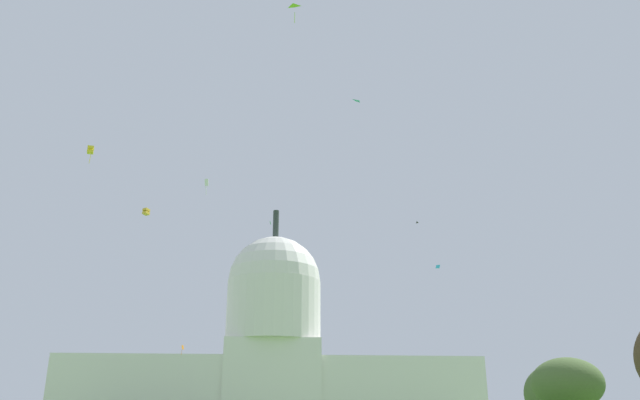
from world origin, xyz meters
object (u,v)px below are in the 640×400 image
at_px(tree_east_near, 567,384).
at_px(kite_orange_mid, 183,348).
at_px(kite_turquoise_high, 360,103).
at_px(kite_yellow_high, 91,150).
at_px(kite_gold_high, 146,212).
at_px(capitol_building, 272,358).
at_px(kite_black_high, 419,224).
at_px(kite_green_high, 270,223).
at_px(tree_east_mid, 556,394).
at_px(kite_lime_high, 293,7).
at_px(kite_white_mid, 207,184).

bearing_deg(tree_east_near, kite_orange_mid, 126.65).
distance_m(tree_east_near, kite_turquoise_high, 56.38).
distance_m(kite_yellow_high, kite_gold_high, 31.77).
bearing_deg(tree_east_near, capitol_building, 107.86).
xyz_separation_m(tree_east_near, kite_gold_high, (-60.96, 46.23, 35.66)).
height_order(tree_east_near, kite_black_high, kite_black_high).
height_order(kite_green_high, kite_orange_mid, kite_green_high).
bearing_deg(kite_yellow_high, tree_east_mid, 83.01).
height_order(tree_east_mid, kite_green_high, kite_green_high).
bearing_deg(kite_yellow_high, kite_black_high, 103.71).
height_order(kite_orange_mid, kite_turquoise_high, kite_turquoise_high).
xyz_separation_m(tree_east_mid, kite_lime_high, (-42.52, -34.21, 43.45)).
height_order(kite_gold_high, kite_lime_high, kite_lime_high).
distance_m(kite_black_high, kite_orange_mid, 62.29).
xyz_separation_m(kite_yellow_high, kite_green_high, (27.20, 55.94, 6.88)).
relative_size(tree_east_mid, tree_east_near, 1.13).
bearing_deg(kite_gold_high, kite_black_high, -146.87).
xyz_separation_m(kite_yellow_high, kite_black_high, (57.54, 29.81, -0.98)).
height_order(tree_east_near, kite_green_high, kite_green_high).
bearing_deg(kite_black_high, capitol_building, 32.29).
height_order(tree_east_mid, kite_orange_mid, kite_orange_mid).
relative_size(kite_gold_high, kite_green_high, 1.80).
relative_size(kite_black_high, kite_orange_mid, 0.56).
height_order(capitol_building, kite_turquoise_high, capitol_building).
height_order(tree_east_mid, kite_turquoise_high, kite_turquoise_high).
distance_m(kite_white_mid, kite_orange_mid, 72.46).
relative_size(kite_yellow_high, kite_orange_mid, 1.26).
distance_m(tree_east_near, kite_orange_mid, 94.06).
bearing_deg(tree_east_mid, kite_turquoise_high, -175.56).
bearing_deg(tree_east_mid, capitol_building, 117.26).
xyz_separation_m(kite_white_mid, kite_turquoise_high, (23.46, 16.14, 22.11)).
xyz_separation_m(tree_east_near, kite_green_high, (-36.20, 70.51, 41.67)).
xyz_separation_m(kite_gold_high, kite_black_high, (55.09, -1.85, -1.85)).
height_order(tree_east_mid, kite_yellow_high, kite_yellow_high).
bearing_deg(kite_green_high, kite_gold_high, -5.77).
bearing_deg(kite_gold_high, capitol_building, -77.94).
relative_size(capitol_building, kite_gold_high, 75.03).
relative_size(capitol_building, kite_white_mid, 52.20).
bearing_deg(kite_green_high, kite_orange_mid, -62.73).
distance_m(tree_east_mid, tree_east_near, 24.74).
relative_size(kite_yellow_high, kite_gold_high, 1.77).
distance_m(kite_orange_mid, kite_lime_high, 94.08).
bearing_deg(kite_black_high, kite_green_high, 57.09).
distance_m(kite_black_high, kite_turquoise_high, 31.46).
bearing_deg(tree_east_near, kite_black_high, 97.53).
xyz_separation_m(kite_black_high, kite_turquoise_high, (-15.09, -23.65, 14.25)).
height_order(kite_gold_high, kite_green_high, kite_green_high).
height_order(kite_black_high, kite_turquoise_high, kite_turquoise_high).
bearing_deg(kite_lime_high, kite_turquoise_high, 86.12).
bearing_deg(capitol_building, kite_white_mid, -95.33).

